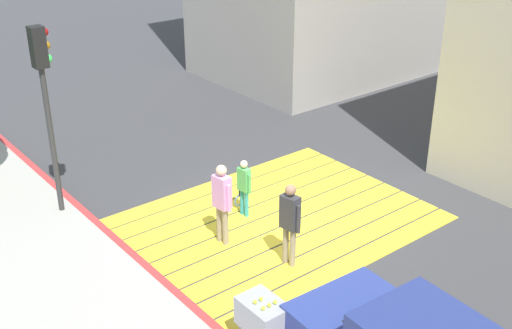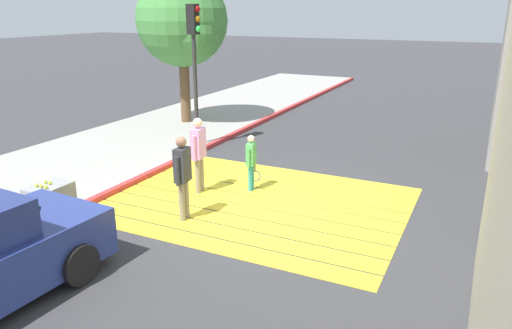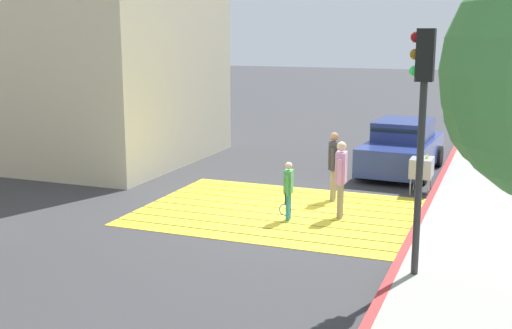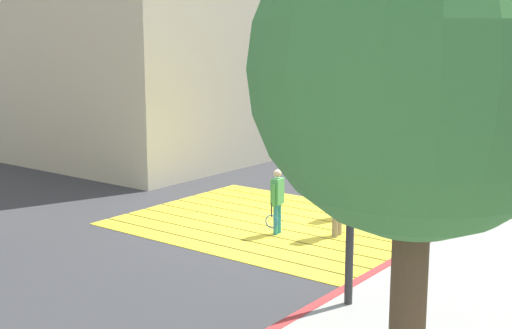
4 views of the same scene
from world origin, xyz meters
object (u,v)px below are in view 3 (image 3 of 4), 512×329
object	(u,v)px
tennis_ball_cart	(422,167)
pedestrian_child_with_racket	(288,188)
car_parked_near_curb	(402,148)
pedestrian_adult_trailing	(334,161)
pedestrian_adult_lead	(341,174)
traffic_light_corner	(422,104)

from	to	relation	value
tennis_ball_cart	pedestrian_child_with_racket	distance (m)	4.40
car_parked_near_curb	pedestrian_adult_trailing	xyz separation A→B (m)	(1.06, 4.06, 0.28)
car_parked_near_curb	pedestrian_child_with_racket	bearing A→B (deg)	75.79
pedestrian_adult_lead	pedestrian_adult_trailing	world-z (taller)	pedestrian_adult_lead
traffic_light_corner	pedestrian_child_with_racket	size ratio (longest dim) A/B	3.14
pedestrian_adult_lead	tennis_ball_cart	bearing A→B (deg)	-114.93
car_parked_near_curb	pedestrian_child_with_racket	xyz separation A→B (m)	(1.55, 6.13, 0.03)
tennis_ball_cart	pedestrian_child_with_racket	xyz separation A→B (m)	(2.45, 3.66, 0.07)
pedestrian_adult_trailing	pedestrian_child_with_racket	xyz separation A→B (m)	(0.50, 2.07, -0.25)
traffic_light_corner	car_parked_near_curb	bearing A→B (deg)	-79.75
car_parked_near_curb	pedestrian_adult_lead	xyz separation A→B (m)	(0.51, 5.51, 0.30)
pedestrian_adult_trailing	pedestrian_child_with_racket	bearing A→B (deg)	76.55
pedestrian_child_with_racket	pedestrian_adult_lead	bearing A→B (deg)	-149.12
tennis_ball_cart	pedestrian_child_with_racket	size ratio (longest dim) A/B	0.75
pedestrian_adult_lead	pedestrian_child_with_racket	size ratio (longest dim) A/B	1.32
tennis_ball_cart	pedestrian_adult_trailing	distance (m)	2.54
pedestrian_adult_lead	pedestrian_child_with_racket	world-z (taller)	pedestrian_adult_lead
pedestrian_adult_lead	pedestrian_child_with_racket	bearing A→B (deg)	30.88
pedestrian_adult_lead	pedestrian_child_with_racket	distance (m)	1.24
traffic_light_corner	pedestrian_child_with_racket	xyz separation A→B (m)	(3.13, -2.60, -2.27)
traffic_light_corner	pedestrian_adult_lead	bearing A→B (deg)	-56.99
car_parked_near_curb	traffic_light_corner	bearing A→B (deg)	100.25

